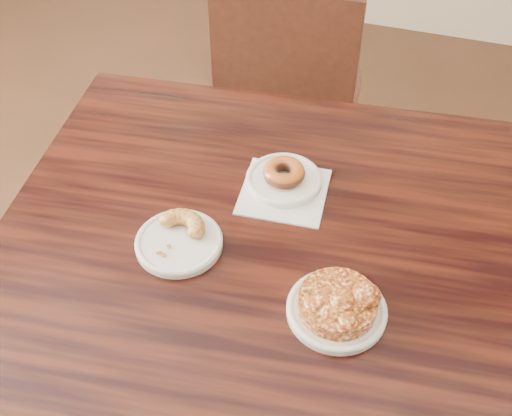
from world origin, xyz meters
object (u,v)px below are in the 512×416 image
(chair_far, at_px, (293,101))
(cruller_fragment, at_px, (178,235))
(apple_fritter, at_px, (338,301))
(cafe_table, at_px, (254,362))
(glazed_donut, at_px, (284,172))

(chair_far, height_order, cruller_fragment, chair_far)
(cruller_fragment, bearing_deg, apple_fritter, -11.21)
(cafe_table, bearing_deg, chair_far, 93.84)
(chair_far, relative_size, cruller_fragment, 8.28)
(cafe_table, distance_m, chair_far, 0.89)
(chair_far, relative_size, glazed_donut, 10.75)
(apple_fritter, relative_size, cruller_fragment, 1.61)
(cafe_table, bearing_deg, glazed_donut, 83.51)
(cafe_table, distance_m, glazed_donut, 0.45)
(apple_fritter, bearing_deg, cafe_table, 153.95)
(chair_far, height_order, apple_fritter, chair_far)
(cafe_table, relative_size, chair_far, 1.09)
(cafe_table, height_order, cruller_fragment, cruller_fragment)
(apple_fritter, bearing_deg, cruller_fragment, 168.79)
(chair_far, distance_m, glazed_donut, 0.77)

